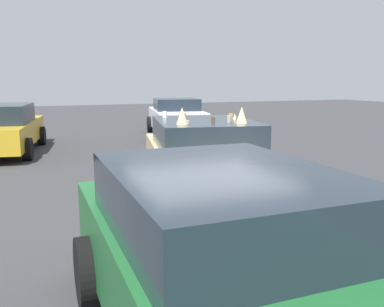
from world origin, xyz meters
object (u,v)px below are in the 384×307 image
at_px(parked_sedan_near_left, 238,276).
at_px(art_car_decorated, 207,162).
at_px(parked_sedan_behind_right, 176,117).
at_px(parked_sedan_row_back_center, 0,129).

bearing_deg(parked_sedan_near_left, art_car_decorated, 159.37).
bearing_deg(parked_sedan_behind_right, parked_sedan_near_left, 173.24).
relative_size(art_car_decorated, parked_sedan_row_back_center, 1.01).
distance_m(art_car_decorated, parked_sedan_behind_right, 8.86).
distance_m(parked_sedan_near_left, parked_sedan_behind_right, 13.07).
distance_m(parked_sedan_near_left, parked_sedan_row_back_center, 10.90).
relative_size(parked_sedan_near_left, parked_sedan_behind_right, 1.05).
height_order(parked_sedan_near_left, parked_sedan_row_back_center, parked_sedan_near_left).
distance_m(parked_sedan_row_back_center, parked_sedan_behind_right, 6.29).
height_order(art_car_decorated, parked_sedan_row_back_center, art_car_decorated).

